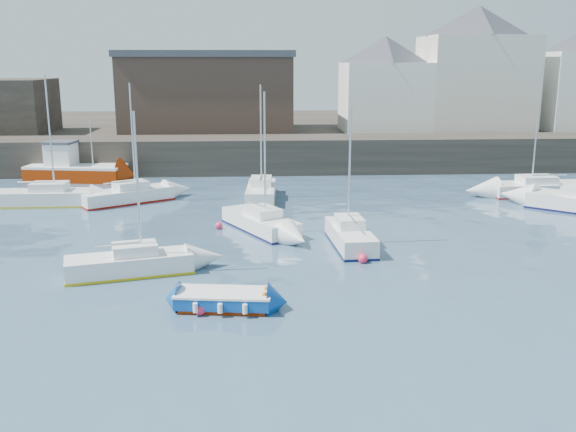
{
  "coord_description": "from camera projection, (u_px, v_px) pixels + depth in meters",
  "views": [
    {
      "loc": [
        -1.88,
        -20.68,
        9.4
      ],
      "look_at": [
        0.0,
        12.0,
        1.5
      ],
      "focal_mm": 40.0,
      "sensor_mm": 36.0,
      "label": 1
    }
  ],
  "objects": [
    {
      "name": "sailboat_h",
      "position": [
        128.0,
        195.0,
        43.78
      ],
      "size": [
        6.32,
        5.06,
        8.02
      ],
      "color": "white",
      "rests_on": "ground"
    },
    {
      "name": "warehouse",
      "position": [
        208.0,
        91.0,
        62.22
      ],
      "size": [
        16.4,
        10.4,
        7.6
      ],
      "color": "#3D2D26",
      "rests_on": "land_strip"
    },
    {
      "name": "water",
      "position": [
        308.0,
        338.0,
        22.37
      ],
      "size": [
        220.0,
        220.0,
        0.0
      ],
      "primitive_type": "plane",
      "color": "#2D4760",
      "rests_on": "ground"
    },
    {
      "name": "sailboat_b",
      "position": [
        261.0,
        222.0,
        36.53
      ],
      "size": [
        4.58,
        6.29,
        7.83
      ],
      "color": "white",
      "rests_on": "ground"
    },
    {
      "name": "sailboat_c",
      "position": [
        350.0,
        236.0,
        33.42
      ],
      "size": [
        2.09,
        5.57,
        7.2
      ],
      "color": "white",
      "rests_on": "ground"
    },
    {
      "name": "quay_wall",
      "position": [
        273.0,
        154.0,
        55.99
      ],
      "size": [
        90.0,
        5.0,
        3.0
      ],
      "primitive_type": "cube",
      "color": "#28231E",
      "rests_on": "ground"
    },
    {
      "name": "buoy_mid",
      "position": [
        363.0,
        263.0,
        30.73
      ],
      "size": [
        0.46,
        0.46,
        0.46
      ],
      "primitive_type": "sphere",
      "color": "#E6284F",
      "rests_on": "ground"
    },
    {
      "name": "sailboat_f",
      "position": [
        261.0,
        192.0,
        44.78
      ],
      "size": [
        2.28,
        6.15,
        7.87
      ],
      "color": "white",
      "rests_on": "ground"
    },
    {
      "name": "sailboat_g",
      "position": [
        540.0,
        188.0,
        46.1
      ],
      "size": [
        7.41,
        2.73,
        9.24
      ],
      "color": "white",
      "rests_on": "ground"
    },
    {
      "name": "land_strip",
      "position": [
        268.0,
        133.0,
        73.48
      ],
      "size": [
        90.0,
        32.0,
        2.8
      ],
      "primitive_type": "cube",
      "color": "#28231E",
      "rests_on": "ground"
    },
    {
      "name": "buoy_near",
      "position": [
        200.0,
        315.0,
        24.42
      ],
      "size": [
        0.42,
        0.42,
        0.42
      ],
      "primitive_type": "sphere",
      "color": "#E6284F",
      "rests_on": "ground"
    },
    {
      "name": "bldg_east_d",
      "position": [
        385.0,
        83.0,
        61.54
      ],
      "size": [
        11.14,
        11.14,
        8.95
      ],
      "color": "white",
      "rests_on": "land_strip"
    },
    {
      "name": "blue_dinghy",
      "position": [
        224.0,
        299.0,
        24.95
      ],
      "size": [
        3.91,
        2.18,
        0.71
      ],
      "color": "#8F2403",
      "rests_on": "ground"
    },
    {
      "name": "fishing_boat",
      "position": [
        73.0,
        168.0,
        51.84
      ],
      "size": [
        8.11,
        4.1,
        5.13
      ],
      "color": "#8F2403",
      "rests_on": "ground"
    },
    {
      "name": "sailboat_a",
      "position": [
        130.0,
        263.0,
        28.98
      ],
      "size": [
        5.91,
        3.19,
        7.33
      ],
      "color": "white",
      "rests_on": "ground"
    },
    {
      "name": "bldg_east_a",
      "position": [
        476.0,
        68.0,
        62.18
      ],
      "size": [
        13.36,
        13.36,
        11.8
      ],
      "color": "beige",
      "rests_on": "land_strip"
    },
    {
      "name": "sailboat_e",
      "position": [
        46.0,
        197.0,
        42.97
      ],
      "size": [
        6.71,
        2.22,
        8.61
      ],
      "color": "white",
      "rests_on": "ground"
    },
    {
      "name": "buoy_far",
      "position": [
        219.0,
        229.0,
        36.98
      ],
      "size": [
        0.43,
        0.43,
        0.43
      ],
      "primitive_type": "sphere",
      "color": "#E6284F",
      "rests_on": "ground"
    }
  ]
}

